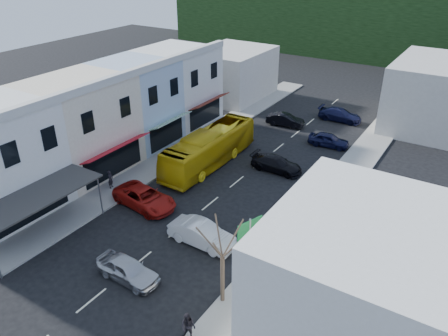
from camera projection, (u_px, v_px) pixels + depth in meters
ground at (178, 229)px, 30.55m from camera, size 120.00×120.00×0.00m
sidewalk_left at (180, 152)px, 41.54m from camera, size 3.00×52.00×0.15m
sidewalk_right at (331, 195)px, 34.46m from camera, size 3.00×52.00×0.15m
shopfront_row at (98, 119)px, 38.33m from camera, size 8.25×30.00×8.00m
right_building at (361, 297)px, 19.32m from camera, size 8.00×9.00×8.00m
distant_block_left at (232, 73)px, 55.02m from camera, size 8.00×10.00×6.00m
distant_block_right at (433, 94)px, 46.18m from camera, size 8.00×12.00×7.00m
hillside at (396, 11)px, 76.81m from camera, size 80.00×26.00×14.00m
bus at (209, 149)px, 38.69m from camera, size 2.50×11.60×3.10m
car_silver at (128, 269)px, 25.82m from camera, size 4.43×1.88×1.40m
car_white at (202, 235)px, 28.82m from camera, size 4.41×1.83×1.40m
car_red at (145, 198)px, 32.93m from camera, size 4.80×2.45×1.40m
car_black_near at (276, 163)px, 37.98m from camera, size 4.52×1.89×1.40m
car_navy_mid at (329, 139)px, 42.52m from camera, size 4.54×2.19×1.40m
car_black_far at (285, 120)px, 47.20m from camera, size 4.59×2.33×1.40m
car_navy_far at (340, 115)px, 48.51m from camera, size 4.52×1.89×1.40m
pedestrian_left at (110, 178)px, 35.04m from camera, size 0.57×0.70×1.70m
pedestrian_right at (188, 327)px, 21.64m from camera, size 0.78×0.59×1.70m
direction_sign at (249, 247)px, 25.57m from camera, size 1.39×1.94×4.02m
street_tree at (222, 257)px, 23.01m from camera, size 3.25×3.25×6.29m
traffic_signal at (386, 94)px, 49.33m from camera, size 1.20×1.34×4.89m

